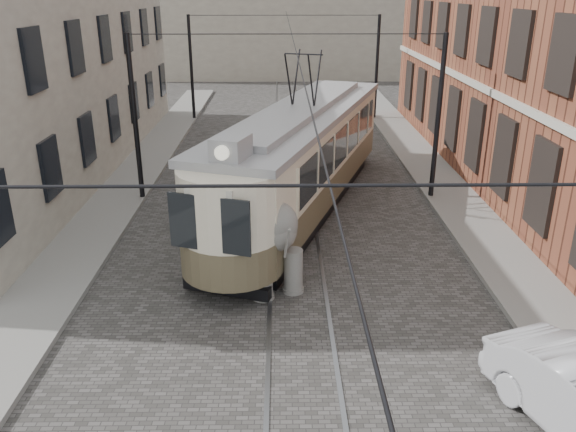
{
  "coord_description": "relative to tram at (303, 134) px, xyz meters",
  "views": [
    {
      "loc": [
        -0.43,
        -14.35,
        7.42
      ],
      "look_at": [
        -0.26,
        -0.96,
        2.1
      ],
      "focal_mm": 36.0,
      "sensor_mm": 36.0,
      "label": 1
    }
  ],
  "objects": [
    {
      "name": "ground",
      "position": [
        -0.33,
        -5.03,
        -2.72
      ],
      "size": [
        120.0,
        120.0,
        0.0
      ],
      "primitive_type": "plane",
      "color": "#494543"
    },
    {
      "name": "tram_rails",
      "position": [
        -0.33,
        -5.03,
        -2.71
      ],
      "size": [
        1.54,
        80.0,
        0.02
      ],
      "primitive_type": null,
      "color": "slate",
      "rests_on": "ground"
    },
    {
      "name": "sidewalk_right",
      "position": [
        5.67,
        -5.03,
        -2.65
      ],
      "size": [
        2.0,
        60.0,
        0.15
      ],
      "primitive_type": "cube",
      "color": "slate",
      "rests_on": "ground"
    },
    {
      "name": "sidewalk_left",
      "position": [
        -6.83,
        -5.03,
        -2.65
      ],
      "size": [
        2.0,
        60.0,
        0.15
      ],
      "primitive_type": "cube",
      "color": "slate",
      "rests_on": "ground"
    },
    {
      "name": "brick_building",
      "position": [
        10.67,
        3.97,
        3.28
      ],
      "size": [
        8.0,
        26.0,
        12.0
      ],
      "primitive_type": "cube",
      "color": "brown",
      "rests_on": "ground"
    },
    {
      "name": "stucco_building",
      "position": [
        -11.33,
        4.97,
        2.28
      ],
      "size": [
        7.0,
        24.0,
        10.0
      ],
      "primitive_type": "cube",
      "color": "gray",
      "rests_on": "ground"
    },
    {
      "name": "catenary",
      "position": [
        -0.53,
        -0.03,
        0.28
      ],
      "size": [
        11.0,
        30.2,
        6.0
      ],
      "primitive_type": null,
      "color": "black",
      "rests_on": "ground"
    },
    {
      "name": "tram",
      "position": [
        0.0,
        0.0,
        0.0
      ],
      "size": [
        7.12,
        13.9,
        5.44
      ],
      "primitive_type": null,
      "rotation": [
        0.0,
        0.0,
        -0.33
      ],
      "color": "beige",
      "rests_on": "ground"
    },
    {
      "name": "elephant",
      "position": [
        -1.18,
        -5.46,
        -1.4
      ],
      "size": [
        3.93,
        4.91,
        2.64
      ],
      "primitive_type": null,
      "rotation": [
        0.0,
        0.0,
        0.42
      ],
      "color": "#5E5C56",
      "rests_on": "ground"
    }
  ]
}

